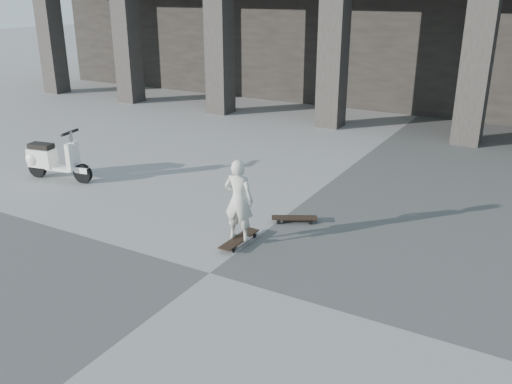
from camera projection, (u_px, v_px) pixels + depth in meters
The scene contains 6 objects.
ground at pixel (210, 273), 7.16m from camera, with size 90.00×90.00×0.00m, color #474744.
colonnade at pixel (449, 6), 17.31m from camera, with size 28.00×8.82×6.00m.
longboard at pixel (239, 239), 7.98m from camera, with size 0.22×0.84×0.08m.
skateboard_spare at pixel (294, 218), 8.71m from camera, with size 0.73×0.51×0.09m.
child at pixel (239, 200), 7.76m from camera, with size 0.44×0.29×1.21m, color beige.
scooter at pixel (48, 159), 10.63m from camera, with size 1.45×0.59×1.02m.
Camera 1 is at (3.66, -5.20, 3.51)m, focal length 38.00 mm.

